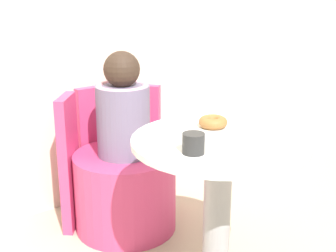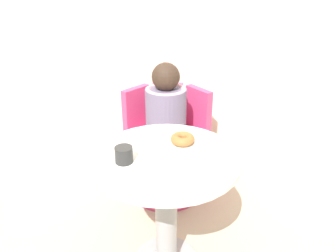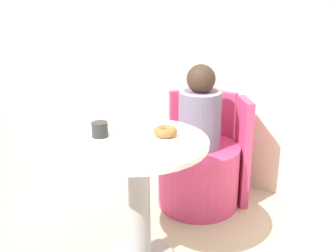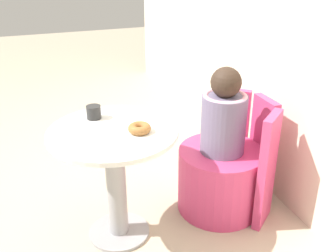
# 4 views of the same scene
# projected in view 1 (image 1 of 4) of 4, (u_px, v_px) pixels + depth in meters

# --- Properties ---
(round_table) EXTENTS (0.68, 0.68, 0.67)m
(round_table) POSITION_uv_depth(u_px,v_px,m) (218.00, 185.00, 1.84)
(round_table) COLOR #99999E
(round_table) RESTS_ON ground_plane
(tub_chair) EXTENTS (0.52, 0.52, 0.41)m
(tub_chair) POSITION_uv_depth(u_px,v_px,m) (125.00, 191.00, 2.41)
(tub_chair) COLOR #D13D70
(tub_chair) RESTS_ON ground_plane
(booth_backrest) EXTENTS (0.62, 0.23, 0.70)m
(booth_backrest) POSITION_uv_depth(u_px,v_px,m) (104.00, 152.00, 2.53)
(booth_backrest) COLOR #D13D70
(booth_backrest) RESTS_ON ground_plane
(child_figure) EXTENTS (0.26, 0.26, 0.52)m
(child_figure) POSITION_uv_depth(u_px,v_px,m) (123.00, 110.00, 2.28)
(child_figure) COLOR slate
(child_figure) RESTS_ON tub_chair
(donut) EXTENTS (0.12, 0.12, 0.04)m
(donut) POSITION_uv_depth(u_px,v_px,m) (213.00, 122.00, 1.91)
(donut) COLOR #9E6633
(donut) RESTS_ON round_table
(cup) EXTENTS (0.08, 0.08, 0.07)m
(cup) POSITION_uv_depth(u_px,v_px,m) (193.00, 143.00, 1.62)
(cup) COLOR #2D2D2D
(cup) RESTS_ON round_table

